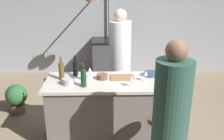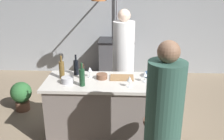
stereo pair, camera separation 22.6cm
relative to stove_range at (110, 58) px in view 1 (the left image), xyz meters
name	(u,v)px [view 1 (the left image)]	position (x,y,z in m)	size (l,w,h in m)	color
ground_plane	(112,138)	(0.00, -2.45, -0.45)	(9.00, 9.00, 0.00)	gray
back_wall	(109,19)	(0.00, 0.40, 0.85)	(6.40, 0.16, 2.60)	#9EA3A8
kitchen_island	(112,110)	(0.00, -2.45, 0.01)	(1.80, 0.72, 0.90)	slate
stove_range	(110,58)	(0.00, 0.00, 0.00)	(0.80, 0.64, 0.89)	#47474C
chef	(120,64)	(0.16, -1.44, 0.36)	(0.37, 0.37, 1.73)	white
guest_right	(170,129)	(0.55, -3.44, 0.34)	(0.36, 0.36, 1.70)	#33594C
overhead_pot_rack	(106,7)	(-0.07, -0.47, 1.20)	(0.62, 1.36, 2.17)	gray
potted_plant	(17,97)	(-1.60, -1.68, -0.15)	(0.36, 0.36, 0.52)	brown
cutting_board	(122,77)	(0.14, -2.35, 0.46)	(0.32, 0.22, 0.02)	#997047
pepper_mill	(82,72)	(-0.40, -2.38, 0.56)	(0.05, 0.05, 0.21)	#382319
wine_bottle_green	(84,78)	(-0.37, -2.63, 0.57)	(0.07, 0.07, 0.31)	#193D23
wine_bottle_amber	(61,71)	(-0.68, -2.38, 0.58)	(0.07, 0.07, 0.32)	brown
wine_bottle_dark	(75,68)	(-0.51, -2.23, 0.57)	(0.07, 0.07, 0.29)	black
wine_glass_by_chef	(90,70)	(-0.31, -2.32, 0.56)	(0.07, 0.07, 0.15)	silver
wine_glass_near_right_guest	(131,79)	(0.24, -2.65, 0.56)	(0.07, 0.07, 0.15)	silver
wine_glass_near_left_guest	(146,74)	(0.44, -2.46, 0.56)	(0.07, 0.07, 0.15)	silver
mixing_bowl_steel	(68,81)	(-0.57, -2.55, 0.49)	(0.16, 0.16, 0.08)	#B7B7BC
mixing_bowl_wooden	(102,77)	(-0.14, -2.38, 0.49)	(0.15, 0.15, 0.07)	brown
mixing_bowl_blue	(150,74)	(0.54, -2.27, 0.48)	(0.18, 0.18, 0.06)	#334C6B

